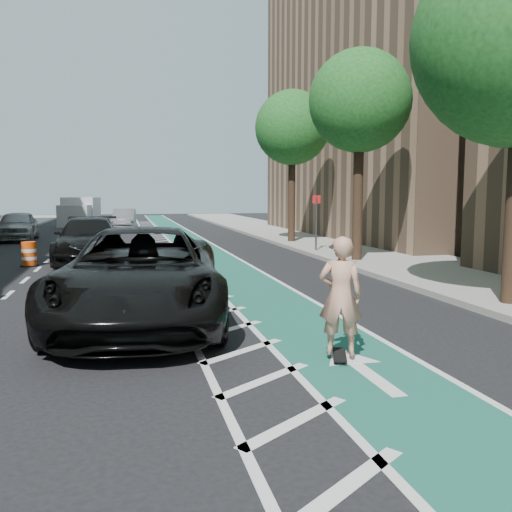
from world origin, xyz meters
name	(u,v)px	position (x,y,z in m)	size (l,w,h in m)	color
ground	(145,336)	(0.00, 0.00, 0.00)	(120.00, 120.00, 0.00)	black
bike_lane	(217,262)	(3.00, 10.00, 0.01)	(2.00, 90.00, 0.01)	#195A50
buffer_strip	(177,264)	(1.50, 10.00, 0.01)	(1.40, 90.00, 0.01)	silver
sidewalk_right	(378,256)	(9.50, 10.00, 0.07)	(5.00, 90.00, 0.15)	gray
curb_right	(320,257)	(7.05, 10.00, 0.08)	(0.12, 90.00, 0.16)	gray
building_right_far	(430,76)	(17.50, 20.00, 9.50)	(14.00, 22.00, 19.00)	#84664C
tree_r_c	(366,99)	(7.90, 8.00, 5.77)	(4.20, 4.20, 7.90)	#382619
tree_r_d	(295,127)	(7.90, 16.00, 5.77)	(4.20, 4.20, 7.90)	#382619
sign_post	(316,222)	(7.60, 12.00, 1.35)	(0.35, 0.08, 2.47)	#4C4C4C
skateboard	(339,355)	(2.85, -2.17, 0.08)	(0.43, 0.74, 0.10)	black
skateboarder	(341,296)	(2.85, -2.17, 1.00)	(0.66, 0.43, 1.81)	tan
suv_near	(142,275)	(0.00, 1.13, 0.93)	(3.09, 6.71, 1.87)	black
suv_far	(89,240)	(-1.62, 11.38, 0.82)	(2.31, 5.68, 1.65)	black
car_silver	(17,226)	(-6.00, 21.98, 0.81)	(1.91, 4.75, 1.62)	#9E9FA3
car_grey	(124,219)	(-0.32, 30.64, 0.72)	(1.53, 4.37, 1.44)	#5C5D62
box_truck	(80,213)	(-3.78, 35.69, 1.04)	(3.04, 5.65, 2.25)	silver
barrel_b	(29,255)	(-3.60, 10.51, 0.41)	(0.63, 0.63, 0.87)	#E9480C
barrel_c	(75,243)	(-2.40, 14.50, 0.46)	(0.72, 0.72, 0.98)	#E3490B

